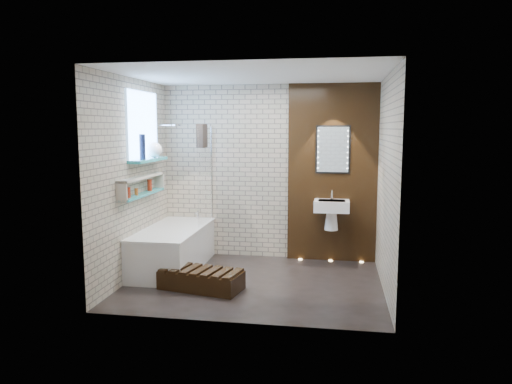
% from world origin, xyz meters
% --- Properties ---
extents(ground, '(3.20, 3.20, 0.00)m').
position_xyz_m(ground, '(0.00, 0.00, 0.00)').
color(ground, black).
rests_on(ground, ground).
extents(room_shell, '(3.24, 3.20, 2.60)m').
position_xyz_m(room_shell, '(0.00, 0.00, 1.30)').
color(room_shell, '#B9A793').
rests_on(room_shell, ground).
extents(walnut_panel, '(1.30, 0.06, 2.60)m').
position_xyz_m(walnut_panel, '(0.95, 1.27, 1.30)').
color(walnut_panel, black).
rests_on(walnut_panel, ground).
extents(clerestory_window, '(0.18, 1.00, 0.94)m').
position_xyz_m(clerestory_window, '(-1.57, 0.35, 1.90)').
color(clerestory_window, '#7FADE0').
rests_on(clerestory_window, room_shell).
extents(display_niche, '(0.14, 1.30, 0.26)m').
position_xyz_m(display_niche, '(-1.53, 0.15, 1.20)').
color(display_niche, teal).
rests_on(display_niche, room_shell).
extents(bathtub, '(0.79, 1.74, 0.70)m').
position_xyz_m(bathtub, '(-1.22, 0.45, 0.29)').
color(bathtub, white).
rests_on(bathtub, ground).
extents(bath_screen, '(0.01, 0.78, 1.40)m').
position_xyz_m(bath_screen, '(-0.87, 0.89, 1.28)').
color(bath_screen, white).
rests_on(bath_screen, bathtub).
extents(towel, '(0.10, 0.25, 0.33)m').
position_xyz_m(towel, '(-0.87, 0.75, 1.85)').
color(towel, black).
rests_on(towel, bath_screen).
extents(shower_head, '(0.18, 0.18, 0.02)m').
position_xyz_m(shower_head, '(-1.30, 0.95, 2.00)').
color(shower_head, silver).
rests_on(shower_head, room_shell).
extents(washbasin, '(0.50, 0.36, 0.58)m').
position_xyz_m(washbasin, '(0.95, 1.07, 0.79)').
color(washbasin, white).
rests_on(washbasin, walnut_panel).
extents(led_mirror, '(0.50, 0.02, 0.70)m').
position_xyz_m(led_mirror, '(0.95, 1.23, 1.65)').
color(led_mirror, black).
rests_on(led_mirror, walnut_panel).
extents(walnut_step, '(1.07, 0.64, 0.22)m').
position_xyz_m(walnut_step, '(-0.60, -0.34, 0.11)').
color(walnut_step, black).
rests_on(walnut_step, ground).
extents(niche_bottles, '(0.06, 0.77, 0.16)m').
position_xyz_m(niche_bottles, '(-1.53, 0.09, 1.17)').
color(niche_bottles, maroon).
rests_on(niche_bottles, display_niche).
extents(sill_vases, '(0.22, 0.57, 0.33)m').
position_xyz_m(sill_vases, '(-1.50, 0.47, 1.67)').
color(sill_vases, white).
rests_on(sill_vases, clerestory_window).
extents(floor_uplights, '(0.96, 0.06, 0.01)m').
position_xyz_m(floor_uplights, '(0.95, 1.20, 0.01)').
color(floor_uplights, '#FFD899').
rests_on(floor_uplights, ground).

